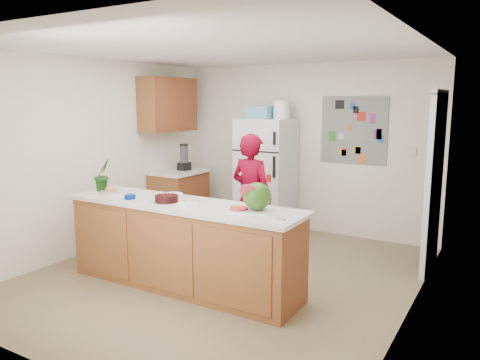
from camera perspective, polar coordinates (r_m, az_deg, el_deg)
The scene contains 26 objects.
floor at distance 5.45m, azimuth -1.92°, elevation -11.58°, with size 4.00×4.50×0.02m, color brown.
wall_back at distance 7.12m, azimuth 7.86°, elevation 3.84°, with size 4.00×0.02×2.50m, color beige.
wall_left at distance 6.43m, azimuth -17.29°, elevation 2.86°, with size 0.02×4.50×2.50m, color beige.
wall_right at distance 4.40m, azimuth 20.65°, elevation -0.35°, with size 0.02×4.50×2.50m, color beige.
ceiling at distance 5.11m, azimuth -2.08°, elevation 15.78°, with size 4.00×4.50×0.02m, color white.
doorway at distance 5.86m, azimuth 22.79°, elevation -0.39°, with size 0.03×0.85×2.04m, color black.
peninsula_base at distance 5.03m, azimuth -6.99°, elevation -8.09°, with size 2.60×0.62×0.88m, color brown.
peninsula_top at distance 4.91m, azimuth -7.10°, elevation -2.97°, with size 2.68×0.70×0.04m, color silver.
side_counter_base at distance 7.33m, azimuth -7.43°, elevation -2.48°, with size 0.60×0.80×0.86m, color brown.
side_counter_top at distance 7.24m, azimuth -7.50°, elevation 1.00°, with size 0.64×0.84×0.04m, color silver.
upper_cabinets at distance 7.20m, azimuth -8.76°, elevation 9.07°, with size 0.35×1.00×0.80m, color brown.
refrigerator at distance 7.02m, azimuth 3.19°, elevation 0.54°, with size 0.75×0.70×1.70m, color silver.
fridge_top_bin at distance 6.98m, azimuth 2.53°, elevation 8.25°, with size 0.35×0.28×0.18m, color #5999B2.
photo_collage at distance 6.83m, azimuth 13.69°, elevation 5.93°, with size 0.95×0.01×0.95m, color slate.
person at distance 5.79m, azimuth 1.42°, elevation -2.08°, with size 0.57×0.38×1.57m, color #660115.
blender_appliance at distance 7.25m, azimuth -6.83°, elevation 2.69°, with size 0.12×0.12×0.38m, color black.
cutting_board at distance 4.50m, azimuth 1.30°, elevation -3.72°, with size 0.41×0.31×0.01m, color white.
watermelon at distance 4.46m, azimuth 2.11°, elevation -2.00°, with size 0.27×0.27×0.27m, color #285819.
watermelon_slice at distance 4.50m, azimuth -0.16°, elevation -3.48°, with size 0.18×0.18×0.02m, color red.
cherry_bowl at distance 4.95m, azimuth -8.95°, elevation -2.25°, with size 0.24×0.24×0.07m, color black.
white_bowl at distance 5.08m, azimuth -8.17°, elevation -1.97°, with size 0.21×0.21×0.06m, color silver.
cobalt_bowl at distance 5.17m, azimuth -13.27°, elevation -1.99°, with size 0.12×0.12×0.05m, color #00175E.
plate at distance 5.57m, azimuth -15.51°, elevation -1.43°, with size 0.24×0.24×0.02m, color beige.
paper_towel at distance 4.75m, azimuth -6.40°, elevation -3.00°, with size 0.17×0.15×0.02m, color white.
keys at distance 4.18m, azimuth 5.00°, elevation -4.82°, with size 0.08×0.04×0.01m, color gray.
potted_plant at distance 5.70m, azimuth -16.43°, elevation 0.60°, with size 0.20×0.17×0.37m, color #0D3A09.
Camera 1 is at (2.74, -4.28, 1.98)m, focal length 35.00 mm.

